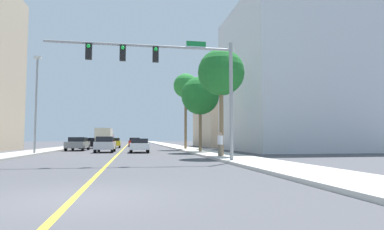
{
  "coord_description": "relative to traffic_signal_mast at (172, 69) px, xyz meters",
  "views": [
    {
      "loc": [
        1.31,
        -7.76,
        1.34
      ],
      "look_at": [
        5.46,
        15.64,
        3.04
      ],
      "focal_mm": 30.63,
      "sensor_mm": 36.0,
      "label": 1
    }
  ],
  "objects": [
    {
      "name": "ground",
      "position": [
        -3.3,
        32.31,
        -5.08
      ],
      "size": [
        192.0,
        192.0,
        0.0
      ],
      "primitive_type": "plane",
      "color": "#47474C"
    },
    {
      "name": "sidewalk_left",
      "position": [
        -11.05,
        32.31,
        -5.01
      ],
      "size": [
        3.03,
        168.0,
        0.15
      ],
      "primitive_type": "cube",
      "color": "#9E9B93",
      "rests_on": "ground"
    },
    {
      "name": "sidewalk_right",
      "position": [
        4.44,
        32.31,
        -5.01
      ],
      "size": [
        3.03,
        168.0,
        0.15
      ],
      "primitive_type": "cube",
      "color": "beige",
      "rests_on": "ground"
    },
    {
      "name": "lane_marking_center",
      "position": [
        -3.3,
        32.31,
        -5.08
      ],
      "size": [
        0.16,
        144.0,
        0.01
      ],
      "primitive_type": "cube",
      "color": "yellow",
      "rests_on": "ground"
    },
    {
      "name": "building_right_near",
      "position": [
        15.76,
        15.86,
        2.74
      ],
      "size": [
        14.17,
        14.53,
        15.65
      ],
      "primitive_type": "cube",
      "color": "silver",
      "rests_on": "ground"
    },
    {
      "name": "building_right_far",
      "position": [
        17.35,
        34.44,
        0.64
      ],
      "size": [
        17.34,
        14.57,
        11.44
      ],
      "primitive_type": "cube",
      "color": "tan",
      "rests_on": "ground"
    },
    {
      "name": "traffic_signal_mast",
      "position": [
        0.0,
        0.0,
        0.0
      ],
      "size": [
        10.03,
        0.36,
        6.57
      ],
      "color": "gray",
      "rests_on": "sidewalk_right"
    },
    {
      "name": "street_lamp",
      "position": [
        -10.03,
        11.4,
        -0.47
      ],
      "size": [
        0.56,
        0.28,
        8.07
      ],
      "color": "gray",
      "rests_on": "sidewalk_left"
    },
    {
      "name": "palm_near",
      "position": [
        3.98,
        4.51,
        0.84
      ],
      "size": [
        3.27,
        3.27,
        7.45
      ],
      "color": "brown",
      "rests_on": "sidewalk_right"
    },
    {
      "name": "palm_mid",
      "position": [
        4.11,
        12.48,
        0.23
      ],
      "size": [
        3.57,
        3.57,
        6.98
      ],
      "color": "brown",
      "rests_on": "sidewalk_right"
    },
    {
      "name": "palm_far",
      "position": [
        3.97,
        20.43,
        2.37
      ],
      "size": [
        2.88,
        2.88,
        8.85
      ],
      "color": "brown",
      "rests_on": "sidewalk_right"
    },
    {
      "name": "car_gray",
      "position": [
        -8.03,
        20.11,
        -4.32
      ],
      "size": [
        2.05,
        4.61,
        1.47
      ],
      "rotation": [
        0.0,
        0.0,
        3.11
      ],
      "color": "slate",
      "rests_on": "ground"
    },
    {
      "name": "car_yellow",
      "position": [
        -4.76,
        29.98,
        -4.35
      ],
      "size": [
        1.93,
        4.15,
        1.39
      ],
      "rotation": [
        0.0,
        0.0,
        0.03
      ],
      "color": "gold",
      "rests_on": "ground"
    },
    {
      "name": "car_red",
      "position": [
        -1.81,
        37.48,
        -4.32
      ],
      "size": [
        2.02,
        4.66,
        1.45
      ],
      "rotation": [
        0.0,
        0.0,
        -0.05
      ],
      "color": "red",
      "rests_on": "ground"
    },
    {
      "name": "car_black",
      "position": [
        -7.87,
        27.48,
        -4.35
      ],
      "size": [
        1.99,
        4.06,
        1.4
      ],
      "rotation": [
        0.0,
        0.0,
        3.16
      ],
      "color": "black",
      "rests_on": "ground"
    },
    {
      "name": "car_silver",
      "position": [
        -4.68,
        14.92,
        -4.3
      ],
      "size": [
        1.78,
        4.04,
        1.51
      ],
      "rotation": [
        0.0,
        0.0,
        -0.01
      ],
      "color": "#BCBCC1",
      "rests_on": "ground"
    },
    {
      "name": "car_white",
      "position": [
        -1.46,
        13.99,
        -4.39
      ],
      "size": [
        1.8,
        4.27,
        1.32
      ],
      "rotation": [
        0.0,
        0.0,
        -0.01
      ],
      "color": "white",
      "rests_on": "ground"
    },
    {
      "name": "delivery_truck",
      "position": [
        -6.86,
        39.25,
        -3.48
      ],
      "size": [
        2.44,
        8.74,
        2.98
      ],
      "rotation": [
        0.0,
        0.0,
        0.0
      ],
      "color": "red",
      "rests_on": "ground"
    },
    {
      "name": "pedestrian",
      "position": [
        3.74,
        3.94,
        -4.14
      ],
      "size": [
        0.38,
        0.38,
        1.59
      ],
      "rotation": [
        0.0,
        0.0,
        2.38
      ],
      "color": "#726651",
      "rests_on": "sidewalk_right"
    }
  ]
}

